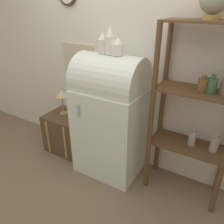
# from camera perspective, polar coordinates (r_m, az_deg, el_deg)

# --- Properties ---
(ground_plane) EXTENTS (12.00, 12.00, 0.00)m
(ground_plane) POSITION_cam_1_polar(r_m,az_deg,el_deg) (2.75, -3.25, -16.84)
(ground_plane) COLOR #7A664C
(wall_back) EXTENTS (7.00, 0.09, 2.70)m
(wall_back) POSITION_cam_1_polar(r_m,az_deg,el_deg) (2.55, 3.23, 14.41)
(wall_back) COLOR silver
(wall_back) RESTS_ON ground_plane
(refrigerator) EXTENTS (0.74, 0.62, 1.43)m
(refrigerator) POSITION_cam_1_polar(r_m,az_deg,el_deg) (2.49, -0.45, -0.95)
(refrigerator) COLOR silver
(refrigerator) RESTS_ON ground_plane
(suitcase_trunk) EXTENTS (0.55, 0.46, 0.53)m
(suitcase_trunk) POSITION_cam_1_polar(r_m,az_deg,el_deg) (3.13, -11.46, -5.24)
(suitcase_trunk) COLOR brown
(suitcase_trunk) RESTS_ON ground_plane
(shelf_unit) EXTENTS (0.76, 0.37, 1.77)m
(shelf_unit) POSITION_cam_1_polar(r_m,az_deg,el_deg) (2.18, 21.50, 1.53)
(shelf_unit) COLOR brown
(shelf_unit) RESTS_ON ground_plane
(vase_left) EXTENTS (0.10, 0.10, 0.21)m
(vase_left) POSITION_cam_1_polar(r_m,az_deg,el_deg) (2.30, -2.46, 17.49)
(vase_left) COLOR silver
(vase_left) RESTS_ON refrigerator
(vase_center) EXTENTS (0.10, 0.10, 0.26)m
(vase_center) POSITION_cam_1_polar(r_m,az_deg,el_deg) (2.24, -0.49, 17.97)
(vase_center) COLOR white
(vase_center) RESTS_ON refrigerator
(vase_right) EXTENTS (0.11, 0.11, 0.17)m
(vase_right) POSITION_cam_1_polar(r_m,az_deg,el_deg) (2.19, 1.47, 16.61)
(vase_right) COLOR white
(vase_right) RESTS_ON refrigerator
(desk_lamp) EXTENTS (0.15, 0.15, 0.35)m
(desk_lamp) POSITION_cam_1_polar(r_m,az_deg,el_deg) (2.95, -12.93, 4.32)
(desk_lamp) COLOR #AD8942
(desk_lamp) RESTS_ON suitcase_trunk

